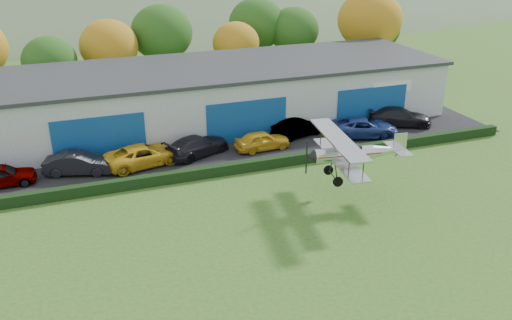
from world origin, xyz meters
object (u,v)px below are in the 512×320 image
object	(u,v)px
car_6	(363,127)
hangar	(226,93)
car_3	(197,145)
car_2	(143,155)
car_0	(1,175)
car_5	(299,127)
car_7	(400,117)
biplane	(352,152)
car_4	(262,140)
car_1	(79,163)

from	to	relation	value
car_6	hangar	bearing A→B (deg)	67.34
car_3	car_6	distance (m)	14.59
car_3	car_2	bearing A→B (deg)	72.23
car_0	car_2	size ratio (longest dim) A/B	0.80
car_5	car_7	bearing A→B (deg)	-110.31
car_3	car_5	xyz separation A→B (m)	(9.36, 1.16, 0.01)
car_3	car_5	size ratio (longest dim) A/B	1.13
biplane	car_6	bearing A→B (deg)	63.23
car_6	biplane	xyz separation A→B (m)	(-6.75, -9.69, 2.42)
car_6	car_2	bearing A→B (deg)	106.87
car_0	car_7	world-z (taller)	car_7
car_4	hangar	bearing A→B (deg)	0.69
car_3	car_4	world-z (taller)	car_3
car_2	car_1	bearing A→B (deg)	76.92
car_0	car_3	xyz separation A→B (m)	(14.31, 0.70, 0.02)
car_0	biplane	bearing A→B (deg)	-113.74
car_5	car_7	distance (m)	9.79
hangar	car_5	world-z (taller)	hangar
car_2	car_6	distance (m)	18.91
car_7	car_0	bearing A→B (deg)	114.83
car_3	car_4	distance (m)	5.32
hangar	car_3	world-z (taller)	hangar
car_4	biplane	world-z (taller)	biplane
car_2	car_3	bearing A→B (deg)	-95.25
car_4	biplane	xyz separation A→B (m)	(2.53, -9.92, 2.47)
car_0	car_6	xyz separation A→B (m)	(28.87, -0.19, 0.03)
car_4	car_5	xyz separation A→B (m)	(4.08, 1.82, 0.05)
car_7	car_5	bearing A→B (deg)	108.75
car_7	biplane	distance (m)	15.99
car_3	biplane	world-z (taller)	biplane
car_1	car_6	world-z (taller)	car_6
hangar	car_0	size ratio (longest dim) A/B	8.75
car_1	car_2	xyz separation A→B (m)	(4.71, -0.07, -0.01)
car_1	biplane	xyz separation A→B (m)	(16.87, -10.11, 2.42)
car_4	biplane	size ratio (longest dim) A/B	0.56
biplane	car_4	bearing A→B (deg)	112.38
hangar	car_1	distance (m)	16.04
car_2	car_6	xyz separation A→B (m)	(18.91, -0.35, 0.01)
biplane	car_3	bearing A→B (deg)	134.53
car_7	biplane	world-z (taller)	biplane
car_5	car_4	bearing A→B (deg)	97.77
car_0	car_6	bearing A→B (deg)	-90.05
car_2	car_3	size ratio (longest dim) A/B	1.05
car_2	car_3	distance (m)	4.38
car_1	biplane	size ratio (longest dim) A/B	0.62
car_3	biplane	size ratio (longest dim) A/B	0.70
hangar	car_7	distance (m)	16.13
hangar	car_1	xyz separation A→B (m)	(-13.79, -8.01, -1.79)
car_2	car_4	size ratio (longest dim) A/B	1.29
hangar	car_4	bearing A→B (deg)	-86.12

